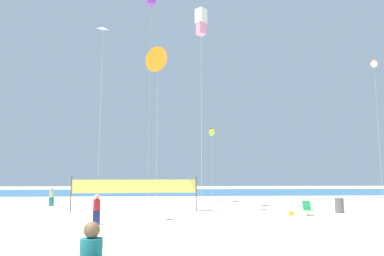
% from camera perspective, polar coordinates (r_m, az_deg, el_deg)
% --- Properties ---
extents(ground_plane, '(120.00, 120.00, 0.00)m').
position_cam_1_polar(ground_plane, '(17.30, -5.14, -15.69)').
color(ground_plane, beige).
extents(ocean_band, '(120.00, 20.00, 0.01)m').
position_cam_1_polar(ocean_band, '(52.77, -3.97, -9.96)').
color(ocean_band, '#28608C').
rests_on(ocean_band, ground).
extents(beachgoer_maroon_shirt, '(0.35, 0.35, 1.53)m').
position_cam_1_polar(beachgoer_maroon_shirt, '(19.76, -14.68, -12.04)').
color(beachgoer_maroon_shirt, navy).
rests_on(beachgoer_maroon_shirt, ground).
extents(beachgoer_sage_shirt, '(0.35, 0.35, 1.53)m').
position_cam_1_polar(beachgoer_sage_shirt, '(31.93, -21.08, -9.86)').
color(beachgoer_sage_shirt, '#19727A').
rests_on(beachgoer_sage_shirt, ground).
extents(folding_beach_chair, '(0.52, 0.65, 0.89)m').
position_cam_1_polar(folding_beach_chair, '(24.51, 17.60, -11.78)').
color(folding_beach_chair, '#1E8C4C').
rests_on(folding_beach_chair, ground).
extents(trash_barrel, '(0.57, 0.57, 0.99)m').
position_cam_1_polar(trash_barrel, '(26.54, 22.04, -11.16)').
color(trash_barrel, '#595960').
rests_on(trash_barrel, ground).
extents(volleyball_net, '(8.53, 0.60, 2.40)m').
position_cam_1_polar(volleyball_net, '(25.58, -8.91, -9.18)').
color(volleyball_net, '#4C4C51').
rests_on(volleyball_net, ground).
extents(beach_handbag, '(0.32, 0.16, 0.26)m').
position_cam_1_polar(beach_handbag, '(24.01, 15.25, -12.77)').
color(beach_handbag, gold).
rests_on(beach_handbag, ground).
extents(kite_white_diamond, '(0.69, 0.70, 10.76)m').
position_cam_1_polar(kite_white_diamond, '(21.48, -13.75, 14.37)').
color(kite_white_diamond, silver).
rests_on(kite_white_diamond, ground).
extents(kite_lime_inflatable, '(0.67, 1.70, 6.84)m').
position_cam_1_polar(kite_lime_inflatable, '(33.91, 3.12, -0.70)').
color(kite_lime_inflatable, silver).
rests_on(kite_lime_inflatable, ground).
extents(kite_white_inflatable, '(0.91, 1.34, 9.92)m').
position_cam_1_polar(kite_white_inflatable, '(26.49, 26.58, 8.87)').
color(kite_white_inflatable, silver).
rests_on(kite_white_inflatable, ground).
extents(kite_pink_box, '(0.73, 0.73, 13.20)m').
position_cam_1_polar(kite_pink_box, '(26.70, 1.44, 15.17)').
color(kite_pink_box, silver).
rests_on(kite_pink_box, ground).
extents(kite_orange_delta, '(1.74, 1.29, 11.32)m').
position_cam_1_polar(kite_orange_delta, '(25.85, -5.37, 10.53)').
color(kite_orange_delta, silver).
rests_on(kite_orange_delta, ground).
extents(kite_white_box, '(1.01, 1.01, 15.63)m').
position_cam_1_polar(kite_white_box, '(30.38, 1.42, 17.04)').
color(kite_white_box, silver).
rests_on(kite_white_box, ground).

